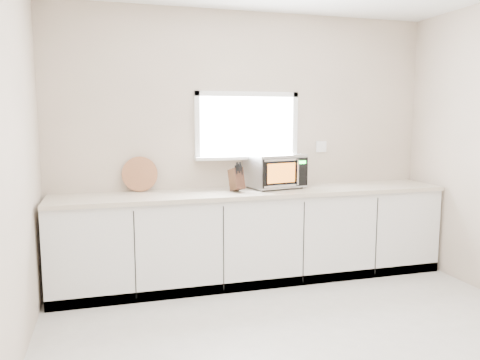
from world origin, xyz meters
name	(u,v)px	position (x,y,z in m)	size (l,w,h in m)	color
back_wall	(247,144)	(0.00, 2.00, 1.36)	(4.00, 0.17, 2.70)	beige
cabinets	(255,237)	(0.00, 1.70, 0.44)	(3.92, 0.60, 0.88)	silver
countertop	(255,192)	(0.00, 1.69, 0.90)	(3.92, 0.64, 0.04)	beige
microwave	(275,170)	(0.25, 1.80, 1.10)	(0.60, 0.51, 0.35)	black
knife_block	(237,179)	(-0.20, 1.67, 1.05)	(0.14, 0.22, 0.29)	#452A18
cutting_board	(140,174)	(-1.10, 1.94, 1.09)	(0.34, 0.34, 0.02)	#A5633F
coffee_grinder	(262,176)	(0.14, 1.89, 1.04)	(0.14, 0.14, 0.23)	#ADAFB4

